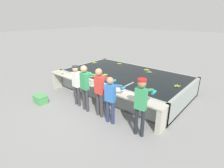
{
  "coord_description": "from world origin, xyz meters",
  "views": [
    {
      "loc": [
        4.44,
        -4.08,
        3.24
      ],
      "look_at": [
        0.0,
        1.14,
        0.58
      ],
      "focal_mm": 28.0,
      "sensor_mm": 36.0,
      "label": 1
    }
  ],
  "objects_px": {
    "banana_bunch_floating_4": "(119,64)",
    "banana_bunch_ledge_1": "(58,72)",
    "banana_bunch_ledge_0": "(77,77)",
    "worker_4": "(141,102)",
    "worker_1": "(85,84)",
    "banana_bunch_floating_1": "(85,69)",
    "banana_bunch_floating_6": "(105,75)",
    "worker_0": "(77,82)",
    "banana_bunch_floating_8": "(83,67)",
    "crate": "(40,99)",
    "banana_bunch_floating_5": "(147,70)",
    "worker_2": "(100,88)",
    "banana_bunch_floating_7": "(177,86)",
    "knife_0": "(64,74)",
    "worker_3": "(111,96)",
    "banana_bunch_floating_2": "(82,72)",
    "banana_bunch_floating_0": "(94,63)",
    "banana_bunch_floating_3": "(149,72)"
  },
  "relations": [
    {
      "from": "banana_bunch_ledge_0",
      "to": "banana_bunch_floating_7",
      "type": "bearing_deg",
      "value": 25.19
    },
    {
      "from": "banana_bunch_floating_1",
      "to": "crate",
      "type": "distance_m",
      "value": 2.59
    },
    {
      "from": "worker_0",
      "to": "worker_1",
      "type": "bearing_deg",
      "value": -6.65
    },
    {
      "from": "worker_0",
      "to": "worker_3",
      "type": "bearing_deg",
      "value": -2.97
    },
    {
      "from": "banana_bunch_floating_5",
      "to": "banana_bunch_floating_7",
      "type": "height_order",
      "value": "same"
    },
    {
      "from": "banana_bunch_floating_6",
      "to": "worker_3",
      "type": "bearing_deg",
      "value": -43.01
    },
    {
      "from": "worker_3",
      "to": "banana_bunch_ledge_0",
      "type": "bearing_deg",
      "value": 164.45
    },
    {
      "from": "banana_bunch_floating_1",
      "to": "banana_bunch_ledge_1",
      "type": "height_order",
      "value": "banana_bunch_ledge_1"
    },
    {
      "from": "worker_4",
      "to": "banana_bunch_ledge_1",
      "type": "relative_size",
      "value": 6.17
    },
    {
      "from": "banana_bunch_floating_8",
      "to": "crate",
      "type": "bearing_deg",
      "value": -81.68
    },
    {
      "from": "banana_bunch_ledge_0",
      "to": "banana_bunch_floating_8",
      "type": "bearing_deg",
      "value": 128.87
    },
    {
      "from": "worker_3",
      "to": "worker_4",
      "type": "distance_m",
      "value": 1.06
    },
    {
      "from": "worker_1",
      "to": "banana_bunch_floating_2",
      "type": "distance_m",
      "value": 2.08
    },
    {
      "from": "worker_1",
      "to": "banana_bunch_ledge_1",
      "type": "xyz_separation_m",
      "value": [
        -2.47,
        0.51,
        -0.18
      ]
    },
    {
      "from": "banana_bunch_floating_2",
      "to": "banana_bunch_floating_5",
      "type": "distance_m",
      "value": 3.05
    },
    {
      "from": "worker_0",
      "to": "banana_bunch_floating_6",
      "type": "height_order",
      "value": "worker_0"
    },
    {
      "from": "worker_3",
      "to": "banana_bunch_floating_1",
      "type": "xyz_separation_m",
      "value": [
        -3.12,
        1.71,
        -0.09
      ]
    },
    {
      "from": "banana_bunch_floating_1",
      "to": "banana_bunch_floating_3",
      "type": "relative_size",
      "value": 1.06
    },
    {
      "from": "worker_0",
      "to": "banana_bunch_ledge_1",
      "type": "bearing_deg",
      "value": 166.85
    },
    {
      "from": "worker_2",
      "to": "banana_bunch_floating_5",
      "type": "bearing_deg",
      "value": 93.39
    },
    {
      "from": "banana_bunch_floating_7",
      "to": "knife_0",
      "type": "height_order",
      "value": "banana_bunch_floating_7"
    },
    {
      "from": "banana_bunch_floating_8",
      "to": "worker_3",
      "type": "bearing_deg",
      "value": -28.35
    },
    {
      "from": "worker_3",
      "to": "banana_bunch_floating_1",
      "type": "distance_m",
      "value": 3.56
    },
    {
      "from": "banana_bunch_floating_4",
      "to": "banana_bunch_floating_8",
      "type": "bearing_deg",
      "value": -119.18
    },
    {
      "from": "banana_bunch_floating_0",
      "to": "banana_bunch_floating_4",
      "type": "height_order",
      "value": "same"
    },
    {
      "from": "banana_bunch_ledge_0",
      "to": "banana_bunch_floating_1",
      "type": "bearing_deg",
      "value": 122.04
    },
    {
      "from": "worker_2",
      "to": "worker_3",
      "type": "relative_size",
      "value": 1.09
    },
    {
      "from": "worker_0",
      "to": "worker_2",
      "type": "relative_size",
      "value": 0.92
    },
    {
      "from": "worker_3",
      "to": "banana_bunch_floating_5",
      "type": "xyz_separation_m",
      "value": [
        -0.75,
        3.5,
        -0.09
      ]
    },
    {
      "from": "worker_0",
      "to": "banana_bunch_ledge_0",
      "type": "distance_m",
      "value": 0.96
    },
    {
      "from": "banana_bunch_floating_0",
      "to": "banana_bunch_floating_4",
      "type": "xyz_separation_m",
      "value": [
        1.18,
        0.73,
        0.0
      ]
    },
    {
      "from": "worker_3",
      "to": "banana_bunch_floating_8",
      "type": "height_order",
      "value": "worker_3"
    },
    {
      "from": "worker_1",
      "to": "banana_bunch_floating_1",
      "type": "xyz_separation_m",
      "value": [
        -1.92,
        1.68,
        -0.18
      ]
    },
    {
      "from": "worker_3",
      "to": "banana_bunch_floating_0",
      "type": "relative_size",
      "value": 5.58
    },
    {
      "from": "banana_bunch_floating_4",
      "to": "banana_bunch_ledge_1",
      "type": "height_order",
      "value": "banana_bunch_ledge_1"
    },
    {
      "from": "banana_bunch_floating_6",
      "to": "banana_bunch_ledge_1",
      "type": "distance_m",
      "value": 2.21
    },
    {
      "from": "banana_bunch_ledge_1",
      "to": "banana_bunch_ledge_0",
      "type": "bearing_deg",
      "value": 7.3
    },
    {
      "from": "banana_bunch_floating_8",
      "to": "banana_bunch_ledge_0",
      "type": "relative_size",
      "value": 0.98
    },
    {
      "from": "banana_bunch_floating_5",
      "to": "banana_bunch_floating_8",
      "type": "bearing_deg",
      "value": -148.2
    },
    {
      "from": "worker_0",
      "to": "worker_3",
      "type": "height_order",
      "value": "worker_0"
    },
    {
      "from": "crate",
      "to": "worker_3",
      "type": "bearing_deg",
      "value": 14.69
    },
    {
      "from": "banana_bunch_ledge_1",
      "to": "worker_0",
      "type": "bearing_deg",
      "value": -13.15
    },
    {
      "from": "banana_bunch_ledge_0",
      "to": "worker_4",
      "type": "bearing_deg",
      "value": -10.26
    },
    {
      "from": "worker_1",
      "to": "worker_3",
      "type": "height_order",
      "value": "worker_1"
    },
    {
      "from": "worker_3",
      "to": "banana_bunch_floating_5",
      "type": "height_order",
      "value": "worker_3"
    },
    {
      "from": "worker_4",
      "to": "banana_bunch_floating_5",
      "type": "height_order",
      "value": "worker_4"
    },
    {
      "from": "knife_0",
      "to": "banana_bunch_floating_5",
      "type": "bearing_deg",
      "value": 48.92
    },
    {
      "from": "worker_1",
      "to": "knife_0",
      "type": "relative_size",
      "value": 5.34
    },
    {
      "from": "worker_2",
      "to": "banana_bunch_floating_2",
      "type": "bearing_deg",
      "value": 152.39
    },
    {
      "from": "worker_4",
      "to": "banana_bunch_floating_5",
      "type": "distance_m",
      "value": 3.89
    }
  ]
}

